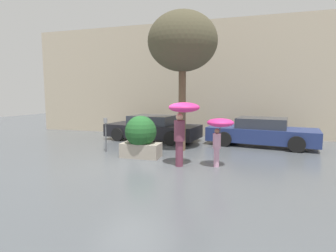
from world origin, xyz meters
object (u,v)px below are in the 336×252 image
at_px(parked_car_far, 261,132).
at_px(planter_box, 141,136).
at_px(street_tree, 183,43).
at_px(parking_meter, 106,128).
at_px(person_adult, 183,117).
at_px(person_child, 220,128).
at_px(parked_car_near, 153,128).

bearing_deg(parked_car_far, planter_box, 139.46).
xyz_separation_m(street_tree, parking_meter, (-2.72, -1.12, -3.20)).
height_order(planter_box, street_tree, street_tree).
height_order(person_adult, parked_car_far, person_adult).
bearing_deg(parking_meter, person_adult, -19.18).
relative_size(planter_box, person_child, 0.99).
xyz_separation_m(parked_car_near, parked_car_far, (4.97, 0.06, -0.00)).
bearing_deg(person_child, parking_meter, -169.29).
bearing_deg(person_child, parked_car_near, 154.79).
relative_size(parked_car_near, parked_car_far, 1.00).
bearing_deg(parked_car_near, parked_car_far, -81.02).
relative_size(street_tree, parking_meter, 4.05).
height_order(street_tree, parking_meter, street_tree).
bearing_deg(parked_car_far, street_tree, 132.11).
height_order(planter_box, person_adult, person_adult).
distance_m(planter_box, street_tree, 3.89).
bearing_deg(parked_car_near, street_tree, -126.72).
bearing_deg(parked_car_near, person_child, -130.12).
bearing_deg(parking_meter, planter_box, -14.67).
xyz_separation_m(person_child, parked_car_far, (1.43, 4.05, -0.63)).
relative_size(person_child, street_tree, 0.28).
height_order(parked_car_far, street_tree, street_tree).
bearing_deg(person_adult, person_child, -23.04).
relative_size(parked_car_far, street_tree, 0.89).
distance_m(person_child, street_tree, 3.96).
bearing_deg(person_adult, parking_meter, 128.98).
height_order(parked_car_near, parking_meter, parking_meter).
xyz_separation_m(person_child, parked_car_near, (-3.54, 4.00, -0.63)).
distance_m(parked_car_near, parking_meter, 3.16).
bearing_deg(parked_car_near, parking_meter, 173.21).
distance_m(parked_car_far, street_tree, 5.10).
relative_size(person_child, parked_car_near, 0.32).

